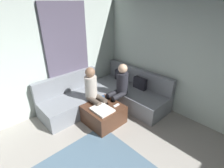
{
  "coord_description": "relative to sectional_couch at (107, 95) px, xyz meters",
  "views": [
    {
      "loc": [
        0.81,
        -0.66,
        2.5
      ],
      "look_at": [
        -1.63,
        1.63,
        0.85
      ],
      "focal_mm": 27.25,
      "sensor_mm": 36.0,
      "label": 1
    }
  ],
  "objects": [
    {
      "name": "curtain_panel",
      "position": [
        -0.76,
        -0.58,
        0.97
      ],
      "size": [
        0.06,
        1.1,
        2.5
      ],
      "primitive_type": "cube",
      "color": "#595166",
      "rests_on": "ground_plane"
    },
    {
      "name": "ottoman",
      "position": [
        0.49,
        -0.54,
        -0.07
      ],
      "size": [
        0.76,
        0.76,
        0.42
      ],
      "primitive_type": "cube",
      "color": "#4C2D1E",
      "rests_on": "ground_plane"
    },
    {
      "name": "person_on_couch_back",
      "position": [
        0.39,
        0.06,
        0.38
      ],
      "size": [
        0.3,
        0.6,
        1.2
      ],
      "rotation": [
        0.0,
        0.0,
        3.14
      ],
      "color": "black",
      "rests_on": "ground_plane"
    },
    {
      "name": "game_remote",
      "position": [
        0.67,
        -0.32,
        0.15
      ],
      "size": [
        0.05,
        0.15,
        0.02
      ],
      "primitive_type": "cube",
      "color": "white",
      "rests_on": "ottoman"
    },
    {
      "name": "person_on_couch_side",
      "position": [
        0.15,
        -0.53,
        0.38
      ],
      "size": [
        0.6,
        0.3,
        1.2
      ],
      "rotation": [
        0.0,
        0.0,
        -1.57
      ],
      "color": "brown",
      "rests_on": "ground_plane"
    },
    {
      "name": "folded_blanket",
      "position": [
        0.59,
        -0.66,
        0.16
      ],
      "size": [
        0.44,
        0.36,
        0.04
      ],
      "primitive_type": "cube",
      "color": "white",
      "rests_on": "ottoman"
    },
    {
      "name": "wall_back",
      "position": [
        2.08,
        1.06,
        1.07
      ],
      "size": [
        6.0,
        0.12,
        2.7
      ],
      "primitive_type": "cube",
      "color": "silver",
      "rests_on": "ground_plane"
    },
    {
      "name": "wall_left",
      "position": [
        -0.86,
        -1.88,
        1.07
      ],
      "size": [
        0.12,
        6.0,
        2.7
      ],
      "primitive_type": "cube",
      "color": "silver",
      "rests_on": "ground_plane"
    },
    {
      "name": "sectional_couch",
      "position": [
        0.0,
        0.0,
        0.0
      ],
      "size": [
        2.1,
        2.55,
        0.87
      ],
      "color": "gray",
      "rests_on": "ground_plane"
    },
    {
      "name": "coffee_mug",
      "position": [
        0.27,
        -0.36,
        0.19
      ],
      "size": [
        0.08,
        0.08,
        0.1
      ],
      "primitive_type": "cylinder",
      "color": "#334C72",
      "rests_on": "ottoman"
    }
  ]
}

